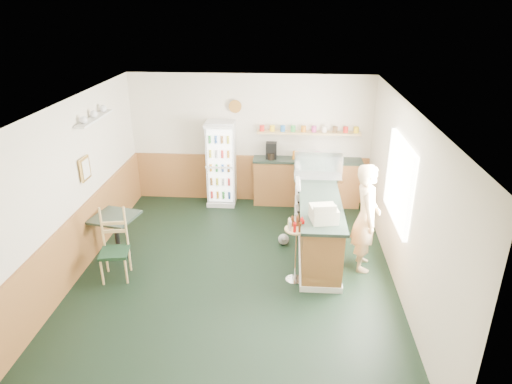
# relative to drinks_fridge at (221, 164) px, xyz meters

# --- Properties ---
(ground) EXTENTS (6.00, 6.00, 0.00)m
(ground) POSITION_rel_drinks_fridge_xyz_m (0.59, -2.74, -0.89)
(ground) COLOR black
(ground) RESTS_ON ground
(room_envelope) EXTENTS (5.04, 6.02, 2.72)m
(room_envelope) POSITION_rel_drinks_fridge_xyz_m (0.36, -2.01, 0.64)
(room_envelope) COLOR beige
(room_envelope) RESTS_ON ground
(service_counter) EXTENTS (0.68, 3.01, 1.01)m
(service_counter) POSITION_rel_drinks_fridge_xyz_m (1.94, -1.66, -0.43)
(service_counter) COLOR #925A2F
(service_counter) RESTS_ON ground
(back_counter) EXTENTS (2.24, 0.42, 1.69)m
(back_counter) POSITION_rel_drinks_fridge_xyz_m (1.78, 0.06, -0.34)
(back_counter) COLOR #925A2F
(back_counter) RESTS_ON ground
(drinks_fridge) EXTENTS (0.59, 0.52, 1.78)m
(drinks_fridge) POSITION_rel_drinks_fridge_xyz_m (0.00, 0.00, 0.00)
(drinks_fridge) COLOR silver
(drinks_fridge) RESTS_ON ground
(display_case) EXTENTS (0.87, 0.45, 0.49)m
(display_case) POSITION_rel_drinks_fridge_xyz_m (1.94, -1.01, 0.37)
(display_case) COLOR silver
(display_case) RESTS_ON service_counter
(cash_register) EXTENTS (0.44, 0.46, 0.22)m
(cash_register) POSITION_rel_drinks_fridge_xyz_m (1.94, -2.73, 0.23)
(cash_register) COLOR beige
(cash_register) RESTS_ON service_counter
(shopkeeper) EXTENTS (0.45, 0.61, 1.78)m
(shopkeeper) POSITION_rel_drinks_fridge_xyz_m (2.64, -2.35, 0.00)
(shopkeeper) COLOR tan
(shopkeeper) RESTS_ON ground
(condiment_stand) EXTENTS (0.34, 0.34, 1.06)m
(condiment_stand) POSITION_rel_drinks_fridge_xyz_m (1.54, -2.84, -0.18)
(condiment_stand) COLOR silver
(condiment_stand) RESTS_ON ground
(newspaper_rack) EXTENTS (0.09, 0.45, 0.91)m
(newspaper_rack) POSITION_rel_drinks_fridge_xyz_m (1.58, -1.44, -0.21)
(newspaper_rack) COLOR black
(newspaper_rack) RESTS_ON ground
(cafe_table) EXTENTS (0.81, 0.81, 0.74)m
(cafe_table) POSITION_rel_drinks_fridge_xyz_m (-1.46, -2.29, -0.36)
(cafe_table) COLOR black
(cafe_table) RESTS_ON ground
(cafe_chair) EXTENTS (0.49, 0.49, 1.13)m
(cafe_chair) POSITION_rel_drinks_fridge_xyz_m (-1.25, -2.87, -0.30)
(cafe_chair) COLOR black
(cafe_chair) RESTS_ON ground
(dog_doorstop) EXTENTS (0.19, 0.25, 0.23)m
(dog_doorstop) POSITION_rel_drinks_fridge_xyz_m (1.35, -1.73, -0.78)
(dog_doorstop) COLOR #989893
(dog_doorstop) RESTS_ON ground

